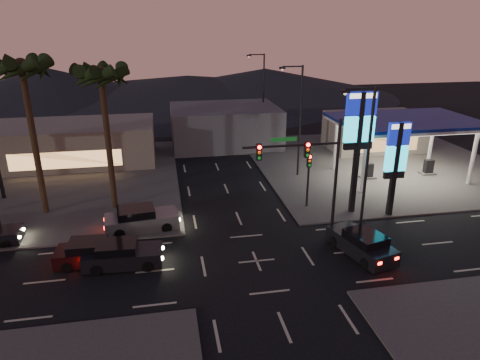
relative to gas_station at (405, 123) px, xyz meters
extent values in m
plane|color=black|center=(-16.00, -12.00, -5.08)|extent=(140.00, 140.00, 0.00)
cube|color=#47443F|center=(0.00, 4.00, -5.02)|extent=(24.00, 24.00, 0.12)
cube|color=#47443F|center=(-32.00, 4.00, -5.02)|extent=(24.00, 24.00, 0.12)
cylinder|color=silver|center=(-5.00, -3.00, -2.58)|extent=(0.36, 0.36, 5.00)
cylinder|color=silver|center=(5.00, -3.00, -2.58)|extent=(0.36, 0.36, 5.00)
cylinder|color=silver|center=(-5.00, 3.00, -2.58)|extent=(0.36, 0.36, 5.00)
cylinder|color=silver|center=(5.00, 3.00, -2.58)|extent=(0.36, 0.36, 5.00)
cube|color=silver|center=(0.00, 0.00, 0.12)|extent=(12.00, 8.00, 0.50)
cube|color=white|center=(0.00, 0.00, -0.18)|extent=(11.60, 7.60, 0.06)
cube|color=navy|center=(0.00, 0.00, 0.27)|extent=(12.20, 8.20, 0.25)
cube|color=black|center=(-3.00, 0.00, -4.28)|extent=(0.80, 0.50, 1.40)
cube|color=black|center=(3.00, 0.00, -4.28)|extent=(0.80, 0.50, 1.40)
cube|color=#726B5B|center=(2.00, 9.00, -3.08)|extent=(10.00, 6.00, 4.00)
cube|color=black|center=(-7.50, -6.50, -0.58)|extent=(0.35, 0.35, 9.00)
cube|color=navy|center=(-7.50, -6.50, 3.12)|extent=(2.20, 0.30, 1.60)
cube|color=white|center=(-7.50, -6.50, 3.67)|extent=(1.98, 0.32, 0.35)
cube|color=#19CFF1|center=(-7.50, -6.50, 1.32)|extent=(2.20, 0.30, 1.80)
cube|color=black|center=(-7.50, -6.50, 0.12)|extent=(2.09, 0.28, 0.50)
cube|color=black|center=(-5.00, -7.50, -1.58)|extent=(0.35, 0.35, 7.00)
cube|color=navy|center=(-5.00, -7.50, 1.12)|extent=(1.60, 0.30, 1.60)
cube|color=white|center=(-5.00, -7.50, 1.67)|extent=(1.44, 0.32, 0.35)
cube|color=#19CFF1|center=(-5.00, -7.50, -0.68)|extent=(1.60, 0.30, 1.80)
cube|color=black|center=(-5.00, -7.50, -1.88)|extent=(1.52, 0.28, 0.50)
cylinder|color=black|center=(-10.50, -10.00, -1.08)|extent=(0.20, 0.20, 8.00)
cylinder|color=black|center=(-13.50, -10.00, 1.42)|extent=(6.00, 0.14, 0.14)
cube|color=#0C3F14|center=(-14.00, -10.00, 1.82)|extent=(1.60, 0.05, 0.25)
cube|color=black|center=(-12.50, -10.00, 1.12)|extent=(0.32, 0.25, 1.00)
sphere|color=#FF0C07|center=(-12.50, -10.15, 1.45)|extent=(0.22, 0.22, 0.22)
sphere|color=orange|center=(-12.50, -10.15, 1.12)|extent=(0.20, 0.20, 0.20)
sphere|color=#0CB226|center=(-12.50, -10.15, 0.79)|extent=(0.20, 0.20, 0.20)
cube|color=black|center=(-15.50, -10.00, 1.12)|extent=(0.32, 0.25, 1.00)
sphere|color=#FF0C07|center=(-15.50, -10.15, 1.45)|extent=(0.22, 0.22, 0.22)
sphere|color=orange|center=(-15.50, -10.15, 1.12)|extent=(0.20, 0.20, 0.20)
sphere|color=#0CB226|center=(-15.50, -10.15, 0.79)|extent=(0.20, 0.20, 0.20)
cylinder|color=black|center=(-10.50, -5.00, -3.08)|extent=(0.16, 0.16, 4.00)
cube|color=black|center=(-10.50, -5.00, -1.28)|extent=(0.32, 0.25, 1.00)
sphere|color=#FF0C07|center=(-10.50, -5.15, -0.95)|extent=(0.22, 0.22, 0.22)
sphere|color=orange|center=(-10.50, -5.15, -1.28)|extent=(0.20, 0.20, 0.20)
sphere|color=#0CB226|center=(-10.50, -5.15, -1.61)|extent=(0.20, 0.20, 0.20)
cylinder|color=black|center=(-9.00, -11.00, -0.08)|extent=(0.18, 0.18, 10.00)
cylinder|color=black|center=(-9.90, -11.00, 4.82)|extent=(1.80, 0.12, 0.12)
cube|color=black|center=(-10.80, -11.00, 4.72)|extent=(0.50, 0.25, 0.18)
sphere|color=#FFCC8C|center=(-10.80, -11.00, 4.60)|extent=(0.20, 0.20, 0.20)
cylinder|color=black|center=(-9.00, 2.00, -0.08)|extent=(0.18, 0.18, 10.00)
cylinder|color=black|center=(-9.90, 2.00, 4.82)|extent=(1.80, 0.12, 0.12)
cube|color=black|center=(-10.80, 2.00, 4.72)|extent=(0.50, 0.25, 0.18)
sphere|color=#FFCC8C|center=(-10.80, 2.00, 4.60)|extent=(0.20, 0.20, 0.20)
cylinder|color=black|center=(-9.00, 16.00, -0.08)|extent=(0.18, 0.18, 10.00)
cylinder|color=black|center=(-9.90, 16.00, 4.82)|extent=(1.80, 0.12, 0.12)
cube|color=black|center=(-10.80, 16.00, 4.72)|extent=(0.50, 0.25, 0.18)
sphere|color=#FFCC8C|center=(-10.80, 16.00, 4.60)|extent=(0.20, 0.20, 0.20)
cylinder|color=black|center=(-25.00, -2.50, 0.02)|extent=(0.44, 0.44, 10.20)
sphere|color=black|center=(-25.00, -2.50, 5.12)|extent=(0.90, 0.90, 0.90)
cone|color=black|center=(-23.70, -2.50, 4.82)|extent=(0.90, 2.74, 1.91)
cone|color=black|center=(-24.08, -1.58, 4.82)|extent=(2.57, 2.57, 1.91)
cone|color=black|center=(-25.00, -1.20, 4.82)|extent=(2.74, 0.90, 1.91)
cone|color=black|center=(-25.92, -1.58, 4.82)|extent=(2.57, 2.57, 1.91)
cone|color=black|center=(-26.30, -2.50, 4.82)|extent=(0.90, 2.74, 1.91)
cone|color=black|center=(-25.92, -3.42, 4.82)|extent=(2.57, 2.57, 1.91)
cone|color=black|center=(-25.00, -3.80, 4.82)|extent=(2.74, 0.90, 1.91)
cone|color=black|center=(-24.08, -3.42, 4.82)|extent=(2.57, 2.57, 1.91)
cylinder|color=black|center=(-30.00, -2.50, 0.32)|extent=(0.44, 0.44, 10.80)
sphere|color=black|center=(-30.00, -2.50, 5.72)|extent=(0.90, 0.90, 0.90)
cone|color=black|center=(-28.70, -2.50, 5.42)|extent=(0.90, 2.74, 1.91)
cone|color=black|center=(-29.08, -1.58, 5.42)|extent=(2.57, 2.57, 1.91)
cone|color=black|center=(-30.00, -1.20, 5.42)|extent=(2.74, 0.90, 1.91)
cone|color=black|center=(-30.92, -1.58, 5.42)|extent=(2.57, 2.57, 1.91)
cone|color=black|center=(-31.30, -2.50, 5.42)|extent=(0.90, 2.74, 1.91)
cone|color=black|center=(-30.92, -3.42, 5.42)|extent=(2.57, 2.57, 1.91)
cone|color=black|center=(-30.00, -3.80, 5.42)|extent=(2.74, 0.90, 1.91)
cone|color=black|center=(-29.08, -3.42, 5.42)|extent=(2.57, 2.57, 1.91)
cube|color=#726B5B|center=(-30.00, 10.00, -3.08)|extent=(16.00, 8.00, 4.00)
cube|color=#4C4C51|center=(-14.00, 14.00, -2.88)|extent=(12.00, 9.00, 4.40)
cone|color=black|center=(-41.00, 48.00, -2.08)|extent=(40.00, 40.00, 6.00)
cone|color=black|center=(-1.00, 48.00, -2.58)|extent=(50.00, 50.00, 5.00)
cone|color=black|center=(-16.00, 48.00, -3.08)|extent=(60.00, 60.00, 4.00)
cube|color=black|center=(-23.77, -11.02, -4.52)|extent=(4.56, 2.09, 0.91)
cube|color=black|center=(-24.08, -11.01, -3.91)|extent=(2.31, 1.83, 0.66)
cylinder|color=black|center=(-22.31, -10.22, -4.76)|extent=(0.66, 0.27, 0.65)
cylinder|color=black|center=(-22.39, -11.95, -4.76)|extent=(0.66, 0.27, 0.65)
cylinder|color=black|center=(-25.16, -10.09, -4.76)|extent=(0.66, 0.27, 0.65)
cylinder|color=black|center=(-25.24, -11.82, -4.76)|extent=(0.66, 0.27, 0.65)
sphere|color=#FFF2BF|center=(-21.51, -10.52, -4.45)|extent=(0.22, 0.22, 0.22)
sphere|color=#FFF2BF|center=(-21.57, -11.73, -4.45)|extent=(0.22, 0.22, 0.22)
cube|color=#FF140A|center=(-25.98, -10.31, -4.37)|extent=(0.09, 0.26, 0.14)
cube|color=#FF140A|center=(-26.04, -11.53, -4.37)|extent=(0.09, 0.26, 0.14)
cube|color=black|center=(-25.51, -10.41, -4.54)|extent=(4.39, 2.01, 0.88)
cube|color=black|center=(-25.81, -10.40, -3.96)|extent=(2.23, 1.76, 0.64)
cylinder|color=black|center=(-24.11, -9.65, -4.77)|extent=(0.64, 0.26, 0.63)
cylinder|color=black|center=(-24.18, -11.31, -4.77)|extent=(0.64, 0.26, 0.63)
cylinder|color=black|center=(-26.85, -9.52, -4.77)|extent=(0.64, 0.26, 0.63)
cylinder|color=black|center=(-26.92, -11.18, -4.77)|extent=(0.64, 0.26, 0.63)
sphere|color=#FFF2BF|center=(-23.34, -9.93, -4.47)|extent=(0.22, 0.22, 0.22)
sphere|color=#FFF2BF|center=(-23.39, -11.10, -4.47)|extent=(0.22, 0.22, 0.22)
cube|color=#FF140A|center=(-27.64, -9.73, -4.40)|extent=(0.09, 0.25, 0.14)
cube|color=#FF140A|center=(-27.69, -10.90, -4.40)|extent=(0.09, 0.25, 0.14)
cube|color=slate|center=(-22.86, -6.50, -4.47)|extent=(5.09, 2.61, 1.00)
cube|color=black|center=(-23.19, -6.54, -3.80)|extent=(2.65, 2.16, 0.72)
cylinder|color=black|center=(-21.42, -5.38, -4.73)|extent=(0.74, 0.35, 0.71)
cylinder|color=black|center=(-21.20, -7.26, -4.73)|extent=(0.74, 0.35, 0.71)
cylinder|color=black|center=(-24.51, -5.75, -4.73)|extent=(0.74, 0.35, 0.71)
cylinder|color=black|center=(-24.29, -7.62, -4.73)|extent=(0.74, 0.35, 0.71)
sphere|color=#FFF2BF|center=(-20.51, -5.55, -4.39)|extent=(0.24, 0.24, 0.24)
sphere|color=#FFF2BF|center=(-20.35, -6.88, -4.39)|extent=(0.24, 0.24, 0.24)
cube|color=#FF140A|center=(-25.36, -6.13, -4.30)|extent=(0.12, 0.29, 0.16)
cube|color=#FF140A|center=(-25.20, -7.45, -4.30)|extent=(0.12, 0.29, 0.16)
cylinder|color=black|center=(-31.31, -6.05, -4.77)|extent=(0.62, 0.26, 0.61)
cylinder|color=black|center=(-31.22, -7.67, -4.77)|extent=(0.62, 0.26, 0.61)
sphere|color=#FFF2BF|center=(-30.53, -6.25, -4.49)|extent=(0.21, 0.21, 0.21)
sphere|color=#FFF2BF|center=(-30.47, -7.39, -4.49)|extent=(0.21, 0.21, 0.21)
cube|color=black|center=(-9.50, -12.29, -4.51)|extent=(3.05, 4.94, 0.94)
cube|color=black|center=(-9.42, -12.60, -3.88)|extent=(2.31, 2.68, 0.68)
cylinder|color=black|center=(-10.73, -11.11, -4.75)|extent=(0.41, 0.71, 0.67)
cylinder|color=black|center=(-9.02, -10.65, -4.75)|extent=(0.41, 0.71, 0.67)
cylinder|color=black|center=(-9.98, -13.94, -4.75)|extent=(0.41, 0.71, 0.67)
cylinder|color=black|center=(-8.27, -13.48, -4.75)|extent=(0.41, 0.71, 0.67)
cube|color=#FF140A|center=(-9.52, -14.68, -4.35)|extent=(0.27, 0.15, 0.15)
cube|color=#FF140A|center=(-8.30, -14.36, -4.35)|extent=(0.27, 0.15, 0.15)
camera|label=1|loc=(-21.03, -33.76, 8.41)|focal=32.00mm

